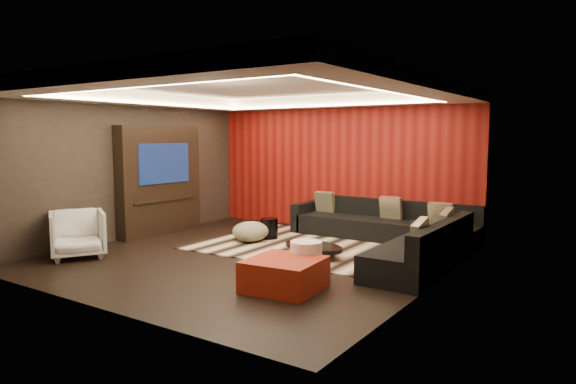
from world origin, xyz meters
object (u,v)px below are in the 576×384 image
Objects in this scene: coffee_table at (313,250)px; white_side_table at (306,261)px; drum_stool at (269,228)px; armchair at (77,234)px; orange_ottoman at (284,274)px; sectional_sofa at (395,235)px.

white_side_table is (0.62, -1.22, 0.16)m from coffee_table.
white_side_table reaches higher than drum_stool.
armchair is (-3.24, -2.15, 0.27)m from coffee_table.
coffee_table is 1.26× the size of orange_ottoman.
white_side_table reaches higher than coffee_table.
drum_stool is 0.11× the size of sectional_sofa.
coffee_table is at bearing -124.21° from sectional_sofa.
sectional_sofa is (2.37, 0.51, 0.05)m from drum_stool.
coffee_table is 2.08× the size of white_side_table.
armchair is 0.23× the size of sectional_sofa.
drum_stool is 3.44m from armchair.
orange_ottoman is at bearing -91.42° from white_side_table.
white_side_table is 0.65× the size of armchair.
white_side_table is 3.97m from armchair.
coffee_table is at bearing -25.54° from armchair.
sectional_sofa reaches higher than coffee_table.
armchair is at bearing -146.43° from coffee_table.
drum_stool is 0.71× the size of white_side_table.
sectional_sofa is (0.29, 3.05, 0.06)m from orange_ottoman.
orange_ottoman is at bearing -70.83° from coffee_table.
orange_ottoman is (2.08, -2.54, -0.01)m from drum_stool.
coffee_table is at bearing 109.17° from orange_ottoman.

